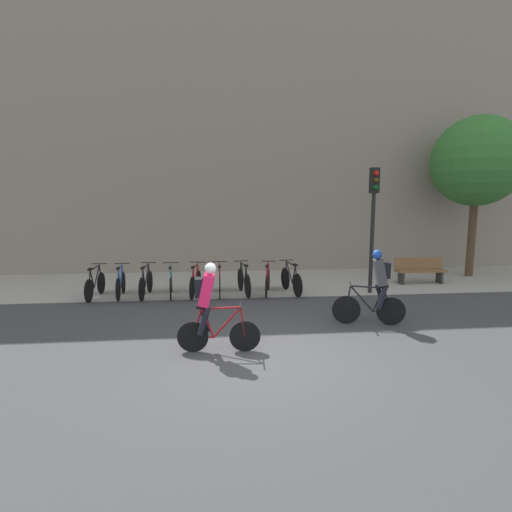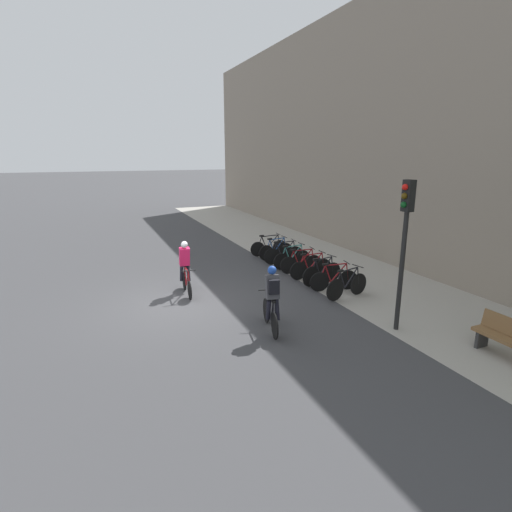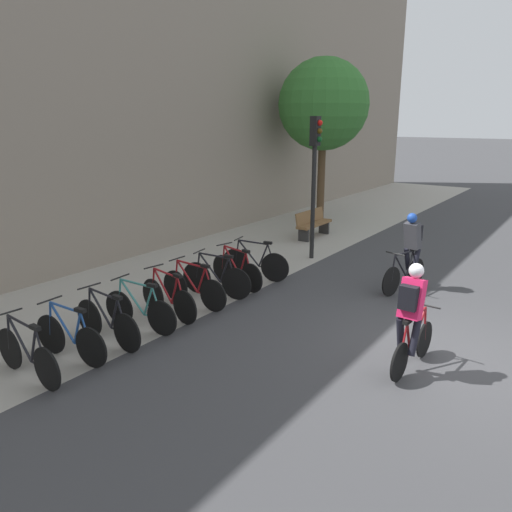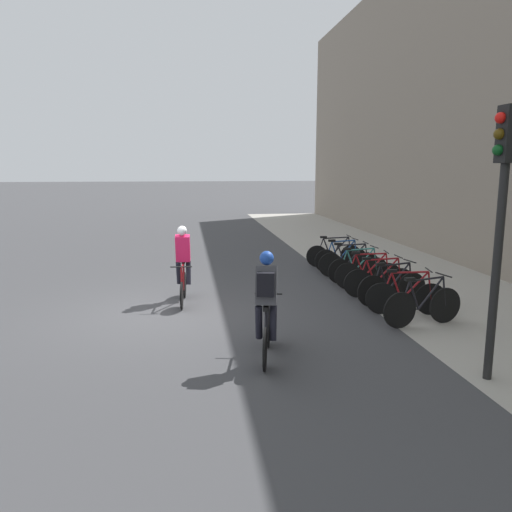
{
  "view_description": "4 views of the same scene",
  "coord_description": "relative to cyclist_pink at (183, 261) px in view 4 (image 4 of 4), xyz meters",
  "views": [
    {
      "loc": [
        -0.77,
        -6.97,
        2.95
      ],
      "look_at": [
        0.12,
        1.94,
        1.64
      ],
      "focal_mm": 28.0,
      "sensor_mm": 36.0,
      "label": 1
    },
    {
      "loc": [
        11.41,
        -2.3,
        4.45
      ],
      "look_at": [
        0.7,
        2.25,
        1.45
      ],
      "focal_mm": 28.0,
      "sensor_mm": 36.0,
      "label": 2
    },
    {
      "loc": [
        -7.95,
        -1.63,
        3.78
      ],
      "look_at": [
        -0.17,
        3.81,
        1.16
      ],
      "focal_mm": 35.0,
      "sensor_mm": 36.0,
      "label": 3
    },
    {
      "loc": [
        10.29,
        0.55,
        3.03
      ],
      "look_at": [
        -0.06,
        1.99,
        1.17
      ],
      "focal_mm": 35.0,
      "sensor_mm": 36.0,
      "label": 4
    }
  ],
  "objects": [
    {
      "name": "parked_bike_7",
      "position": [
        1.71,
        4.58,
        -0.55
      ],
      "size": [
        0.49,
        1.65,
        0.97
      ],
      "color": "black",
      "rests_on": "ground"
    },
    {
      "name": "parked_bike_6",
      "position": [
        0.97,
        4.58,
        -0.53
      ],
      "size": [
        0.46,
        1.69,
        0.99
      ],
      "color": "black",
      "rests_on": "ground"
    },
    {
      "name": "parked_bike_4",
      "position": [
        -0.5,
        4.58,
        -0.55
      ],
      "size": [
        0.46,
        1.68,
        0.97
      ],
      "color": "black",
      "rests_on": "ground"
    },
    {
      "name": "kerb_strip",
      "position": [
        0.92,
        6.31,
        -0.94
      ],
      "size": [
        44.0,
        4.5,
        0.01
      ],
      "primitive_type": "cube",
      "color": "#A39E93",
      "rests_on": "ground"
    },
    {
      "name": "parked_bike_3",
      "position": [
        -1.24,
        4.58,
        -0.55
      ],
      "size": [
        0.46,
        1.7,
        0.97
      ],
      "color": "black",
      "rests_on": "ground"
    },
    {
      "name": "parked_bike_2",
      "position": [
        -1.98,
        4.58,
        -0.54
      ],
      "size": [
        0.46,
        1.74,
        0.98
      ],
      "color": "black",
      "rests_on": "ground"
    },
    {
      "name": "ground",
      "position": [
        0.92,
        -0.44,
        -0.95
      ],
      "size": [
        200.0,
        200.0,
        0.0
      ],
      "primitive_type": "plane",
      "color": "#3D3D3F"
    },
    {
      "name": "cyclist_pink",
      "position": [
        0.0,
        0.0,
        0.0
      ],
      "size": [
        1.6,
        0.46,
        1.74
      ],
      "color": "black",
      "rests_on": "ground"
    },
    {
      "name": "parked_bike_1",
      "position": [
        -2.72,
        4.58,
        -0.55
      ],
      "size": [
        0.46,
        1.64,
        0.97
      ],
      "color": "black",
      "rests_on": "ground"
    },
    {
      "name": "parked_bike_5",
      "position": [
        0.23,
        4.58,
        -0.54
      ],
      "size": [
        0.46,
        1.73,
        0.97
      ],
      "color": "black",
      "rests_on": "ground"
    },
    {
      "name": "parked_bike_8",
      "position": [
        2.45,
        4.58,
        -0.53
      ],
      "size": [
        0.49,
        1.72,
        0.99
      ],
      "color": "black",
      "rests_on": "ground"
    },
    {
      "name": "parked_bike_0",
      "position": [
        -3.45,
        4.58,
        -0.55
      ],
      "size": [
        0.46,
        1.73,
        0.97
      ],
      "color": "black",
      "rests_on": "ground"
    },
    {
      "name": "traffic_light_pole",
      "position": [
        4.91,
        4.37,
        1.7
      ],
      "size": [
        0.26,
        0.3,
        3.84
      ],
      "color": "black",
      "rests_on": "ground"
    },
    {
      "name": "cyclist_grey",
      "position": [
        3.84,
        1.3,
        -0.0
      ],
      "size": [
        1.65,
        0.57,
        1.77
      ],
      "color": "black",
      "rests_on": "ground"
    }
  ]
}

